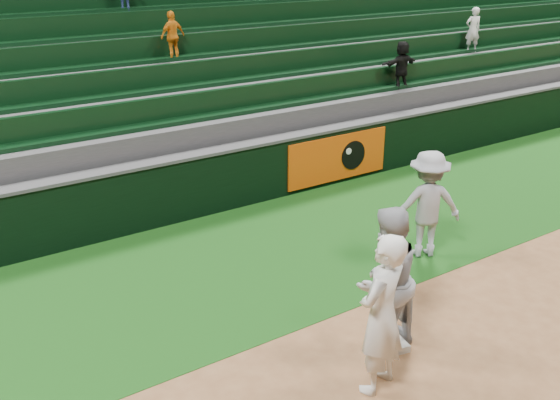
% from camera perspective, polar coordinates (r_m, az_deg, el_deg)
% --- Properties ---
extents(ground, '(70.00, 70.00, 0.00)m').
position_cam_1_polar(ground, '(8.62, 10.39, -12.54)').
color(ground, brown).
rests_on(ground, ground).
extents(foul_grass, '(36.00, 4.20, 0.01)m').
position_cam_1_polar(foul_grass, '(10.62, -0.75, -4.93)').
color(foul_grass, '#0F380E').
rests_on(foul_grass, ground).
extents(first_base, '(0.50, 0.50, 0.10)m').
position_cam_1_polar(first_base, '(8.46, 9.79, -12.82)').
color(first_base, silver).
rests_on(first_base, ground).
extents(first_baseman, '(0.84, 0.69, 2.00)m').
position_cam_1_polar(first_baseman, '(7.26, 9.26, -10.28)').
color(first_baseman, silver).
rests_on(first_baseman, ground).
extents(baserunner, '(1.03, 0.85, 1.96)m').
position_cam_1_polar(baserunner, '(7.98, 9.62, -7.24)').
color(baserunner, '#A8ABB3').
rests_on(baserunner, ground).
extents(base_coach, '(1.36, 1.14, 1.82)m').
position_cam_1_polar(base_coach, '(10.51, 13.28, -0.39)').
color(base_coach, '#9A9DA7').
rests_on(base_coach, foul_grass).
extents(field_wall, '(36.00, 0.45, 1.25)m').
position_cam_1_polar(field_wall, '(12.13, -6.30, 1.76)').
color(field_wall, black).
rests_on(field_wall, ground).
extents(stadium_seating, '(36.00, 5.95, 4.85)m').
position_cam_1_polar(stadium_seating, '(15.15, -13.30, 9.70)').
color(stadium_seating, '#37373A').
rests_on(stadium_seating, ground).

